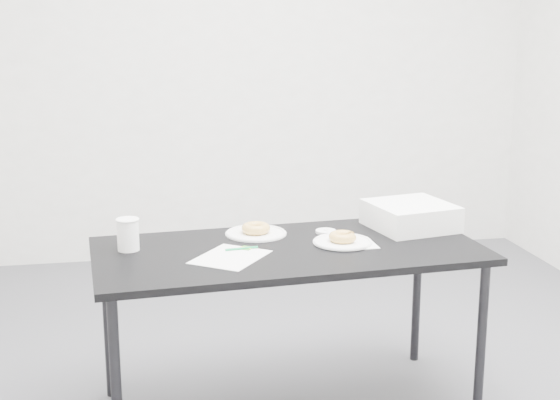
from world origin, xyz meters
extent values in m
plane|color=#4A4A4F|center=(0.00, 0.00, 0.00)|extent=(4.00, 4.00, 0.00)
cube|color=white|center=(0.00, 2.00, 1.35)|extent=(4.00, 0.02, 2.70)
cube|color=black|center=(-0.04, -0.17, 0.67)|extent=(1.55, 0.81, 0.03)
cylinder|color=black|center=(-0.71, -0.51, 0.33)|extent=(0.04, 0.04, 0.66)
cylinder|color=black|center=(-0.75, 0.08, 0.33)|extent=(0.04, 0.04, 0.66)
cylinder|color=black|center=(0.67, -0.42, 0.33)|extent=(0.04, 0.04, 0.66)
cylinder|color=black|center=(0.63, 0.17, 0.33)|extent=(0.04, 0.04, 0.66)
cube|color=white|center=(-0.28, -0.26, 0.68)|extent=(0.34, 0.35, 0.00)
cube|color=#39922A|center=(-0.20, -0.16, 0.69)|extent=(0.06, 0.06, 0.00)
cylinder|color=#0C8E4A|center=(-0.22, -0.17, 0.69)|extent=(0.13, 0.02, 0.01)
cube|color=white|center=(0.22, -0.17, 0.69)|extent=(0.17, 0.17, 0.00)
cylinder|color=white|center=(0.18, -0.16, 0.69)|extent=(0.24, 0.24, 0.01)
torus|color=#BD843C|center=(0.18, -0.16, 0.71)|extent=(0.12, 0.12, 0.04)
cylinder|color=white|center=(-0.13, 0.04, 0.69)|extent=(0.25, 0.25, 0.01)
torus|color=#BD843C|center=(-0.13, 0.04, 0.71)|extent=(0.15, 0.15, 0.04)
cylinder|color=white|center=(-0.65, -0.09, 0.75)|extent=(0.08, 0.08, 0.13)
cylinder|color=white|center=(0.15, 0.01, 0.69)|extent=(0.08, 0.08, 0.01)
cube|color=white|center=(0.53, 0.02, 0.74)|extent=(0.38, 0.38, 0.11)
camera|label=1|loc=(-0.62, -3.02, 1.56)|focal=50.00mm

